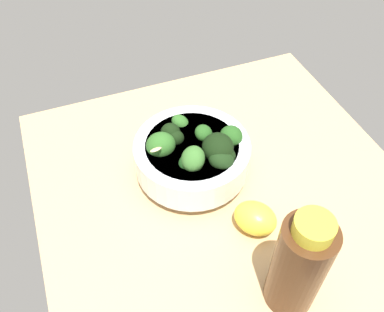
# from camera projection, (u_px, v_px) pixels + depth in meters

# --- Properties ---
(ground_plane) EXTENTS (0.58, 0.58, 0.05)m
(ground_plane) POSITION_uv_depth(u_px,v_px,m) (223.00, 196.00, 0.68)
(ground_plane) COLOR tan
(bowl_of_broccoli) EXTENTS (0.18, 0.18, 0.10)m
(bowl_of_broccoli) POSITION_uv_depth(u_px,v_px,m) (193.00, 154.00, 0.64)
(bowl_of_broccoli) COLOR white
(bowl_of_broccoli) RESTS_ON ground_plane
(lemon_wedge) EXTENTS (0.08, 0.08, 0.04)m
(lemon_wedge) POSITION_uv_depth(u_px,v_px,m) (255.00, 218.00, 0.59)
(lemon_wedge) COLOR yellow
(lemon_wedge) RESTS_ON ground_plane
(bottle_tall) EXTENTS (0.06, 0.06, 0.17)m
(bottle_tall) POSITION_uv_depth(u_px,v_px,m) (299.00, 265.00, 0.48)
(bottle_tall) COLOR #472814
(bottle_tall) RESTS_ON ground_plane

